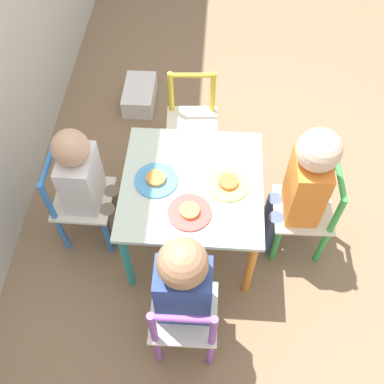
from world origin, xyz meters
name	(u,v)px	position (x,y,z in m)	size (l,w,h in m)	color
ground_plane	(192,236)	(0.00, 0.00, 0.00)	(6.00, 6.00, 0.00)	#7F664C
kids_table	(192,192)	(0.00, 0.00, 0.39)	(0.59, 0.59, 0.45)	silver
chair_purple	(185,320)	(-0.52, -0.01, 0.26)	(0.26, 0.26, 0.52)	silver
chair_green	(307,212)	(0.01, -0.52, 0.26)	(0.27, 0.27, 0.52)	silver
chair_blue	(79,201)	(0.01, 0.52, 0.26)	(0.26, 0.26, 0.52)	silver
chair_yellow	(192,124)	(0.52, 0.03, 0.26)	(0.28, 0.28, 0.52)	silver
child_left	(185,285)	(-0.46, 0.00, 0.46)	(0.22, 0.20, 0.75)	#38383D
child_front	(303,184)	(0.01, -0.46, 0.47)	(0.20, 0.22, 0.77)	#4C608E
child_back	(86,180)	(0.00, 0.46, 0.42)	(0.20, 0.21, 0.71)	#7A6B5B
plate_left	(190,212)	(-0.15, 0.00, 0.46)	(0.18, 0.18, 0.03)	#E54C47
plate_front	(228,183)	(0.00, -0.15, 0.46)	(0.18, 0.18, 0.03)	#EADB66
plate_back	(156,180)	(0.00, 0.15, 0.46)	(0.18, 0.18, 0.03)	#4C9EE0
storage_bin	(140,95)	(0.93, 0.38, 0.06)	(0.30, 0.18, 0.12)	silver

